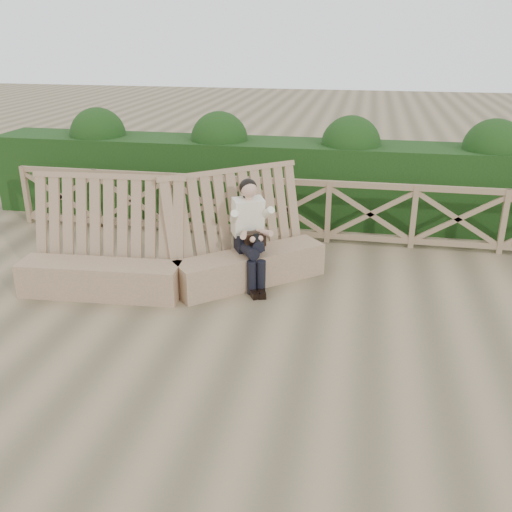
# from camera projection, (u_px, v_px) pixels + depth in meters

# --- Properties ---
(ground) EXTENTS (60.00, 60.00, 0.00)m
(ground) POSITION_uv_depth(u_px,v_px,m) (246.00, 336.00, 6.96)
(ground) COLOR brown
(ground) RESTS_ON ground
(bench) EXTENTS (4.16, 2.23, 1.62)m
(bench) POSITION_uv_depth(u_px,v_px,m) (176.00, 260.00, 8.15)
(bench) COLOR #7E6048
(bench) RESTS_ON ground
(woman) EXTENTS (0.68, 0.98, 1.54)m
(woman) POSITION_uv_depth(u_px,v_px,m) (250.00, 230.00, 8.14)
(woman) COLOR black
(woman) RESTS_ON ground
(guardrail) EXTENTS (10.10, 0.09, 1.10)m
(guardrail) POSITION_uv_depth(u_px,v_px,m) (287.00, 209.00, 9.94)
(guardrail) COLOR olive
(guardrail) RESTS_ON ground
(hedge) EXTENTS (12.00, 1.20, 1.50)m
(hedge) POSITION_uv_depth(u_px,v_px,m) (296.00, 181.00, 10.96)
(hedge) COLOR black
(hedge) RESTS_ON ground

